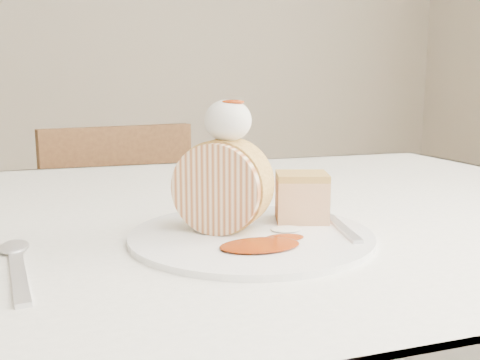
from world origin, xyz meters
name	(u,v)px	position (x,y,z in m)	size (l,w,h in m)	color
table	(181,271)	(0.00, 0.20, 0.66)	(1.40, 0.90, 0.75)	silver
chair_far	(111,252)	(-0.04, 0.94, 0.47)	(0.46, 0.46, 0.82)	brown
plate	(251,236)	(0.05, 0.03, 0.75)	(0.28, 0.28, 0.01)	white
roulade_slice	(222,186)	(0.02, 0.06, 0.81)	(0.10, 0.10, 0.06)	beige
cake_chunk	(302,200)	(0.12, 0.07, 0.78)	(0.06, 0.06, 0.05)	#D6A451
whipped_cream	(228,120)	(0.03, 0.05, 0.88)	(0.05, 0.05, 0.05)	silver
caramel_drizzle	(233,97)	(0.03, 0.05, 0.91)	(0.03, 0.02, 0.01)	maroon
caramel_pool	(260,245)	(0.04, -0.02, 0.76)	(0.09, 0.06, 0.00)	maroon
fork	(342,228)	(0.15, 0.01, 0.76)	(0.02, 0.16, 0.00)	silver
spoon	(19,277)	(-0.19, -0.02, 0.75)	(0.03, 0.17, 0.00)	silver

